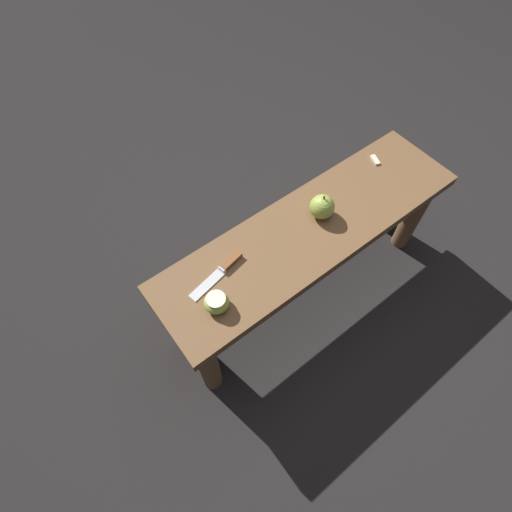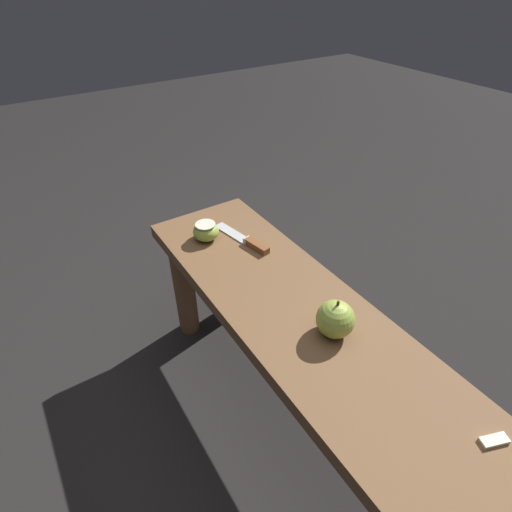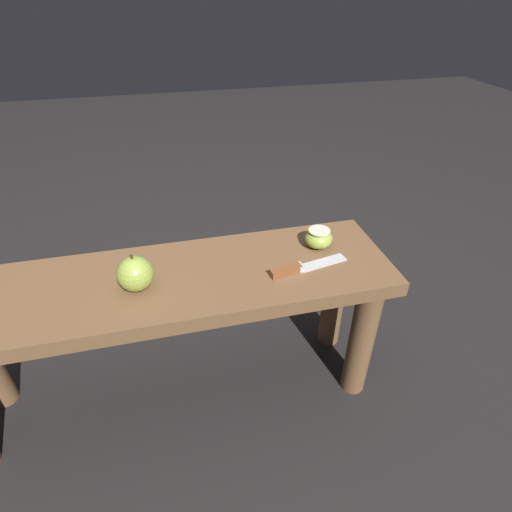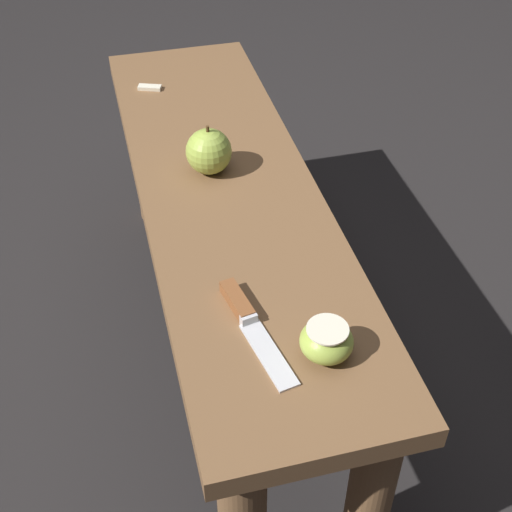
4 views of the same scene
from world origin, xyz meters
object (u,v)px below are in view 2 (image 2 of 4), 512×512
at_px(wooden_bench, 306,349).
at_px(apple_cut, 206,231).
at_px(knife, 249,242).
at_px(apple_whole, 335,319).

bearing_deg(wooden_bench, apple_cut, -173.78).
bearing_deg(knife, apple_cut, 34.70).
xyz_separation_m(knife, apple_cut, (-0.09, -0.09, 0.02)).
xyz_separation_m(wooden_bench, knife, (-0.34, 0.05, 0.11)).
xyz_separation_m(apple_whole, apple_cut, (-0.49, -0.07, -0.02)).
bearing_deg(apple_cut, apple_whole, 7.99).
distance_m(wooden_bench, apple_whole, 0.16).
relative_size(knife, apple_cut, 2.85).
height_order(knife, apple_cut, apple_cut).
relative_size(knife, apple_whole, 2.24).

